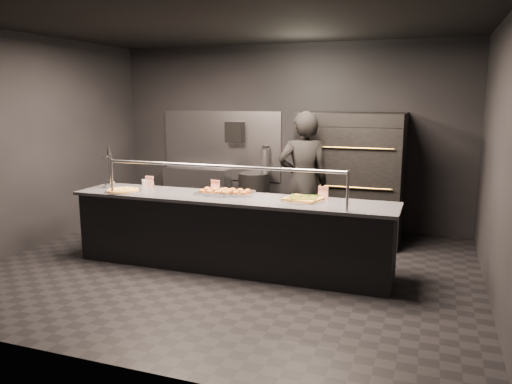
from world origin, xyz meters
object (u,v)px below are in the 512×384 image
slider_tray_a (216,192)px  slider_tray_b (234,192)px  pizza_oven (352,176)px  prep_shelf (198,193)px  square_pizza (303,199)px  worker (303,182)px  towel_dispenser (235,132)px  service_counter (230,232)px  beer_tap (110,175)px  fire_extinguisher (265,162)px  round_pizza (123,190)px  trash_bin (254,199)px

slider_tray_a → slider_tray_b: size_ratio=1.04×
pizza_oven → prep_shelf: bearing=171.5°
square_pizza → worker: (-0.27, 1.02, 0.03)m
towel_dispenser → square_pizza: towel_dispenser is taller
service_counter → prep_shelf: bearing=124.6°
pizza_oven → slider_tray_b: pizza_oven is taller
square_pizza → worker: bearing=104.6°
pizza_oven → slider_tray_b: size_ratio=3.57×
beer_tap → slider_tray_b: beer_tap is taller
fire_extinguisher → round_pizza: size_ratio=1.07×
pizza_oven → round_pizza: (-2.65, -2.05, -0.03)m
slider_tray_a → square_pizza: (1.14, -0.01, -0.01)m
slider_tray_a → trash_bin: (-0.26, 2.13, -0.51)m
towel_dispenser → round_pizza: 2.67m
towel_dispenser → slider_tray_a: bearing=-73.7°
slider_tray_b → worker: 1.16m
round_pizza → beer_tap: bearing=148.2°
fire_extinguisher → prep_shelf: bearing=-176.3°
slider_tray_b → square_pizza: (0.91, -0.07, -0.01)m
pizza_oven → fire_extinguisher: 1.63m
trash_bin → worker: worker is taller
fire_extinguisher → trash_bin: size_ratio=0.57×
pizza_oven → fire_extinguisher: size_ratio=3.78×
round_pizza → slider_tray_a: slider_tray_a is taller
service_counter → beer_tap: size_ratio=6.74×
worker → slider_tray_b: bearing=32.1°
service_counter → worker: 1.38m
slider_tray_b → square_pizza: slider_tray_b is taller
fire_extinguisher → round_pizza: fire_extinguisher is taller
beer_tap → worker: (2.44, 1.05, -0.12)m
prep_shelf → beer_tap: (-0.19, -2.26, 0.64)m
fire_extinguisher → slider_tray_b: bearing=-81.2°
beer_tap → slider_tray_b: size_ratio=1.14×
prep_shelf → slider_tray_b: bearing=-53.6°
beer_tap → square_pizza: size_ratio=1.18×
service_counter → trash_bin: size_ratio=4.65×
pizza_oven → worker: size_ratio=0.98×
slider_tray_b → prep_shelf: bearing=126.4°
prep_shelf → fire_extinguisher: 1.39m
pizza_oven → prep_shelf: size_ratio=1.59×
square_pizza → trash_bin: square_pizza is taller
square_pizza → round_pizza: bearing=-174.4°
square_pizza → slider_tray_b: bearing=175.7°
pizza_oven → round_pizza: 3.35m
service_counter → trash_bin: bearing=102.4°
service_counter → beer_tap: beer_tap is taller
fire_extinguisher → square_pizza: bearing=-61.4°
pizza_oven → slider_tray_b: 2.12m
service_counter → square_pizza: (0.91, 0.08, 0.47)m
pizza_oven → prep_shelf: 2.88m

